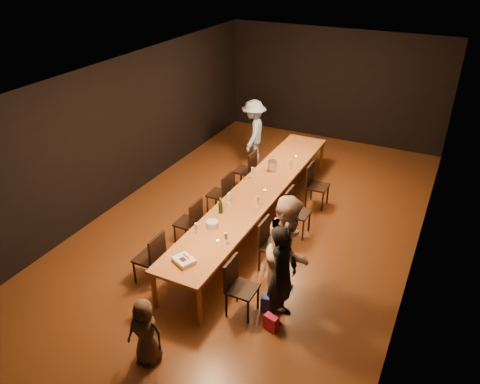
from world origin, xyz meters
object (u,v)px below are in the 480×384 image
at_px(chair_right_3, 318,186).
at_px(champagne_bottle, 220,205).
at_px(child, 145,332).
at_px(man_blue, 254,132).
at_px(woman_tan, 289,249).
at_px(birthday_cake, 184,260).
at_px(chair_right_2, 298,213).
at_px(ice_bucket, 272,165).
at_px(woman_birthday, 282,275).
at_px(chair_right_0, 242,288).
at_px(chair_left_1, 188,222).
at_px(chair_left_0, 149,258).
at_px(chair_left_2, 219,193).
at_px(plate_stack, 212,224).
at_px(chair_right_1, 273,246).
at_px(chair_left_3, 245,170).
at_px(table, 257,192).

distance_m(chair_right_3, champagne_bottle, 2.55).
bearing_deg(child, man_blue, 93.28).
height_order(woman_tan, birthday_cake, woman_tan).
height_order(chair_right_2, birthday_cake, chair_right_2).
bearing_deg(ice_bucket, woman_birthday, -64.74).
relative_size(chair_right_0, chair_left_1, 1.00).
relative_size(chair_right_2, chair_left_0, 1.00).
bearing_deg(chair_right_2, champagne_bottle, -45.62).
distance_m(chair_left_2, plate_stack, 1.72).
xyz_separation_m(plate_stack, champagne_bottle, (-0.10, 0.47, 0.10)).
bearing_deg(chair_left_2, chair_right_1, -125.22).
xyz_separation_m(chair_left_3, birthday_cake, (0.80, -3.76, 0.32)).
xyz_separation_m(chair_right_3, woman_tan, (0.47, -2.96, 0.44)).
distance_m(chair_right_2, woman_tan, 1.87).
height_order(woman_birthday, man_blue, man_blue).
bearing_deg(chair_left_2, birthday_cake, -162.67).
relative_size(chair_left_2, child, 0.92).
distance_m(chair_left_0, chair_left_2, 2.40).
relative_size(chair_right_1, plate_stack, 4.42).
bearing_deg(ice_bucket, chair_left_1, -109.73).
bearing_deg(chair_right_1, champagne_bottle, -97.33).
bearing_deg(woman_birthday, chair_right_0, 109.62).
height_order(chair_right_0, plate_stack, chair_right_0).
xyz_separation_m(chair_right_1, plate_stack, (-0.99, -0.33, 0.34)).
bearing_deg(chair_right_2, chair_left_0, -35.31).
height_order(chair_left_2, plate_stack, chair_left_2).
height_order(chair_left_0, woman_tan, woman_tan).
relative_size(birthday_cake, champagne_bottle, 1.26).
xyz_separation_m(birthday_cake, champagne_bottle, (-0.18, 1.50, 0.12)).
xyz_separation_m(chair_right_0, child, (-0.74, -1.38, 0.04)).
relative_size(chair_right_1, chair_left_0, 1.00).
relative_size(table, man_blue, 3.70).
xyz_separation_m(woman_birthday, woman_tan, (-0.10, 0.48, 0.11)).
bearing_deg(chair_left_3, chair_left_2, -180.00).
height_order(man_blue, birthday_cake, man_blue).
height_order(chair_right_3, plate_stack, chair_right_3).
bearing_deg(chair_right_3, birthday_cake, -13.48).
bearing_deg(woman_tan, chair_left_2, 44.45).
bearing_deg(chair_left_1, chair_right_0, -125.22).
bearing_deg(plate_stack, champagne_bottle, 101.59).
xyz_separation_m(chair_left_0, chair_left_2, (0.00, 2.40, 0.00)).
bearing_deg(table, birthday_cake, -91.15).
bearing_deg(child, ice_bucket, 83.45).
xyz_separation_m(chair_right_0, chair_left_0, (-1.70, 0.00, 0.00)).
distance_m(chair_right_0, chair_left_1, 2.08).
relative_size(man_blue, ice_bucket, 7.75).
height_order(chair_right_1, chair_right_3, same).
bearing_deg(chair_right_1, table, -144.69).
bearing_deg(chair_right_1, child, -16.05).
bearing_deg(champagne_bottle, ice_bucket, 85.73).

